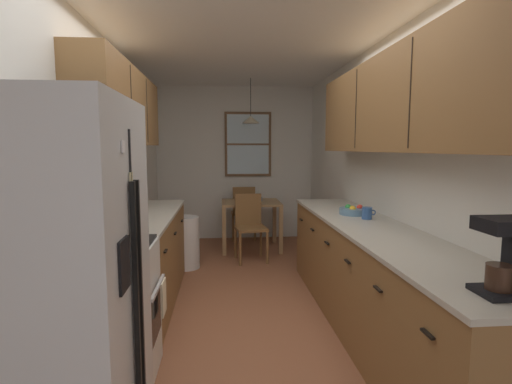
{
  "coord_description": "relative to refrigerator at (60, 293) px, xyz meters",
  "views": [
    {
      "loc": [
        -0.23,
        -2.96,
        1.53
      ],
      "look_at": [
        0.13,
        1.12,
        1.07
      ],
      "focal_mm": 27.32,
      "sensor_mm": 36.0,
      "label": 1
    }
  ],
  "objects": [
    {
      "name": "pendant_light",
      "position": [
        1.17,
        4.04,
        1.07
      ],
      "size": [
        0.26,
        0.26,
        0.65
      ],
      "color": "black"
    },
    {
      "name": "dining_chair_far",
      "position": [
        1.09,
        4.63,
        -0.38
      ],
      "size": [
        0.41,
        0.41,
        0.9
      ],
      "color": "brown",
      "rests_on": "ground"
    },
    {
      "name": "ground_plane",
      "position": [
        0.97,
        2.18,
        -0.88
      ],
      "size": [
        12.0,
        12.0,
        0.0
      ],
      "primitive_type": "plane",
      "color": "#995B3D"
    },
    {
      "name": "upper_cabinets_right",
      "position": [
        2.11,
        1.17,
        1.0
      ],
      "size": [
        0.33,
        3.08,
        0.76
      ],
      "color": "brown"
    },
    {
      "name": "dining_table",
      "position": [
        1.17,
        4.04,
        -0.27
      ],
      "size": [
        0.87,
        0.76,
        0.73
      ],
      "color": "#A87F51",
      "rests_on": "ground"
    },
    {
      "name": "wall_back",
      "position": [
        0.97,
        4.83,
        0.4
      ],
      "size": [
        4.4,
        0.1,
        2.55
      ],
      "primitive_type": "cube",
      "color": "white",
      "rests_on": "ground"
    },
    {
      "name": "table_serving_bowl",
      "position": [
        1.27,
        4.09,
        -0.12
      ],
      "size": [
        0.17,
        0.17,
        0.06
      ],
      "primitive_type": "cylinder",
      "color": "#4C7299",
      "rests_on": "dining_table"
    },
    {
      "name": "back_window",
      "position": [
        1.18,
        4.76,
        0.72
      ],
      "size": [
        0.77,
        0.05,
        1.07
      ],
      "color": "brown"
    },
    {
      "name": "wall_right",
      "position": [
        2.32,
        2.18,
        0.4
      ],
      "size": [
        0.1,
        9.0,
        2.55
      ],
      "primitive_type": "cube",
      "color": "white",
      "rests_on": "ground"
    },
    {
      "name": "upper_cabinets_left",
      "position": [
        -0.17,
        1.97,
        1.03
      ],
      "size": [
        0.33,
        2.09,
        0.68
      ],
      "color": "brown"
    },
    {
      "name": "trash_bin",
      "position": [
        0.27,
        3.15,
        -0.55
      ],
      "size": [
        0.36,
        0.36,
        0.66
      ],
      "primitive_type": "cylinder",
      "color": "white",
      "rests_on": "ground"
    },
    {
      "name": "storage_canister",
      "position": [
        -0.03,
        1.36,
        0.11
      ],
      "size": [
        0.11,
        0.11,
        0.18
      ],
      "color": "#D84C19",
      "rests_on": "counter_left"
    },
    {
      "name": "mug_by_coffeemaker",
      "position": [
        2.03,
        1.55,
        0.08
      ],
      "size": [
        0.13,
        0.09,
        0.11
      ],
      "color": "#335999",
      "rests_on": "counter_right"
    },
    {
      "name": "counter_right",
      "position": [
        1.97,
        1.22,
        -0.43
      ],
      "size": [
        0.64,
        3.4,
        0.9
      ],
      "color": "brown",
      "rests_on": "ground"
    },
    {
      "name": "counter_left",
      "position": [
        -0.03,
        2.02,
        -0.43
      ],
      "size": [
        0.64,
        2.01,
        0.9
      ],
      "color": "brown",
      "rests_on": "ground"
    },
    {
      "name": "microwave_over_range",
      "position": [
        -0.14,
        0.72,
        0.82
      ],
      "size": [
        0.39,
        0.58,
        0.32
      ],
      "color": "black"
    },
    {
      "name": "dining_chair_near",
      "position": [
        1.12,
        3.45,
        -0.38
      ],
      "size": [
        0.45,
        0.45,
        0.9
      ],
      "color": "brown",
      "rests_on": "ground"
    },
    {
      "name": "ceiling_slab",
      "position": [
        0.97,
        2.18,
        1.71
      ],
      "size": [
        4.4,
        9.0,
        0.08
      ],
      "primitive_type": "cube",
      "color": "white"
    },
    {
      "name": "dish_towel",
      "position": [
        0.33,
        0.87,
        -0.38
      ],
      "size": [
        0.02,
        0.16,
        0.24
      ],
      "primitive_type": "cube",
      "color": "beige"
    },
    {
      "name": "wall_left",
      "position": [
        -0.38,
        2.18,
        0.4
      ],
      "size": [
        0.1,
        9.0,
        2.55
      ],
      "primitive_type": "cube",
      "color": "white",
      "rests_on": "ground"
    },
    {
      "name": "stove_range",
      "position": [
        -0.03,
        0.72,
        -0.41
      ],
      "size": [
        0.66,
        0.6,
        1.1
      ],
      "color": "white",
      "rests_on": "ground"
    },
    {
      "name": "coffee_maker",
      "position": [
        1.98,
        -0.25,
        0.2
      ],
      "size": [
        0.22,
        0.18,
        0.34
      ],
      "color": "black",
      "rests_on": "counter_right"
    },
    {
      "name": "fruit_bowl",
      "position": [
        1.99,
        1.8,
        0.06
      ],
      "size": [
        0.27,
        0.27,
        0.09
      ],
      "color": "#597F9E",
      "rests_on": "counter_right"
    },
    {
      "name": "refrigerator",
      "position": [
        0.0,
        0.0,
        0.0
      ],
      "size": [
        0.69,
        0.81,
        1.75
      ],
      "color": "silver",
      "rests_on": "ground"
    }
  ]
}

